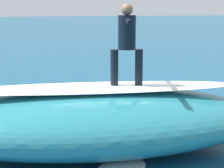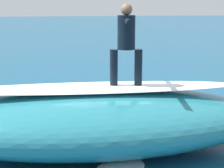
{
  "view_description": "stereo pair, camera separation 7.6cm",
  "coord_description": "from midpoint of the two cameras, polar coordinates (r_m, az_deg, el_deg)",
  "views": [
    {
      "loc": [
        1.15,
        9.35,
        3.04
      ],
      "look_at": [
        -0.18,
        0.46,
        1.1
      ],
      "focal_mm": 63.98,
      "sensor_mm": 36.0,
      "label": 1
    },
    {
      "loc": [
        1.08,
        9.36,
        3.04
      ],
      "look_at": [
        -0.18,
        0.46,
        1.1
      ],
      "focal_mm": 63.98,
      "sensor_mm": 36.0,
      "label": 2
    }
  ],
  "objects": [
    {
      "name": "ground_plane",
      "position": [
        9.9,
        -1.65,
        -5.72
      ],
      "size": [
        120.0,
        120.0,
        0.0
      ],
      "primitive_type": "plane",
      "color": "#145175"
    },
    {
      "name": "wave_crest",
      "position": [
        8.04,
        -2.79,
        -5.26
      ],
      "size": [
        6.92,
        3.12,
        1.27
      ],
      "primitive_type": "ellipsoid",
      "rotation": [
        0.0,
        0.0,
        -0.02
      ],
      "color": "teal",
      "rests_on": "ground_plane"
    },
    {
      "name": "surfboard_riding",
      "position": [
        7.94,
        1.81,
        -0.46
      ],
      "size": [
        2.23,
        0.71,
        0.07
      ],
      "primitive_type": "ellipsoid",
      "rotation": [
        0.0,
        0.0,
        -0.11
      ],
      "color": "#E0563D",
      "rests_on": "wave_crest"
    },
    {
      "name": "surfer_riding",
      "position": [
        7.79,
        1.86,
        6.51
      ],
      "size": [
        0.64,
        1.52,
        1.61
      ],
      "rotation": [
        0.0,
        0.0,
        -0.11
      ],
      "color": "black",
      "rests_on": "surfboard_riding"
    },
    {
      "name": "wave_foam_lip",
      "position": [
        7.86,
        -2.85,
        -0.55
      ],
      "size": [
        5.86,
        1.16,
        0.08
      ],
      "primitive_type": "ellipsoid",
      "rotation": [
        0.0,
        0.0,
        -0.02
      ],
      "color": "white",
      "rests_on": "wave_crest"
    },
    {
      "name": "surfer_paddling",
      "position": [
        10.75,
        -1.74,
        -3.16
      ],
      "size": [
        0.51,
        1.69,
        0.3
      ],
      "rotation": [
        0.0,
        0.0,
        1.42
      ],
      "color": "black",
      "rests_on": "surfboard_paddling"
    },
    {
      "name": "foam_patch_mid",
      "position": [
        7.38,
        1.1,
        -11.8
      ],
      "size": [
        1.24,
        1.18,
        0.09
      ],
      "primitive_type": "ellipsoid",
      "rotation": [
        0.0,
        0.0,
        0.61
      ],
      "color": "white",
      "rests_on": "ground_plane"
    },
    {
      "name": "surfboard_paddling",
      "position": [
        10.67,
        -1.76,
        -4.2
      ],
      "size": [
        0.87,
        2.37,
        0.07
      ],
      "primitive_type": "ellipsoid",
      "rotation": [
        0.0,
        0.0,
        1.42
      ],
      "color": "#33B2D1",
      "rests_on": "ground_plane"
    }
  ]
}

